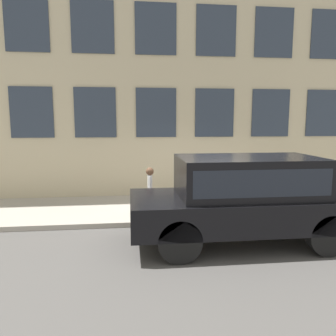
{
  "coord_description": "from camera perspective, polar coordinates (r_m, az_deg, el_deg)",
  "views": [
    {
      "loc": [
        -7.5,
        1.77,
        2.49
      ],
      "look_at": [
        0.42,
        0.85,
        1.35
      ],
      "focal_mm": 35.0,
      "sensor_mm": 36.0,
      "label": 1
    }
  ],
  "objects": [
    {
      "name": "ground_plane",
      "position": [
        8.1,
        6.4,
        -9.79
      ],
      "size": [
        80.0,
        80.0,
        0.0
      ],
      "primitive_type": "plane",
      "color": "#514F4C"
    },
    {
      "name": "sidewalk",
      "position": [
        9.43,
        4.43,
        -6.79
      ],
      "size": [
        2.87,
        60.0,
        0.12
      ],
      "color": "#A8A093",
      "rests_on": "ground_plane"
    },
    {
      "name": "building_facade",
      "position": [
        11.14,
        3.06,
        24.92
      ],
      "size": [
        0.33,
        40.0,
        11.39
      ],
      "color": "#C6B793",
      "rests_on": "ground_plane"
    },
    {
      "name": "fire_hydrant",
      "position": [
        8.2,
        3.17,
        -5.55
      ],
      "size": [
        0.3,
        0.42,
        0.83
      ],
      "color": "red",
      "rests_on": "sidewalk"
    },
    {
      "name": "person",
      "position": [
        8.17,
        -3.17,
        -3.31
      ],
      "size": [
        0.3,
        0.2,
        1.23
      ],
      "rotation": [
        0.0,
        0.0,
        -0.82
      ],
      "color": "#232328",
      "rests_on": "sidewalk"
    },
    {
      "name": "parked_truck_black_near",
      "position": [
        6.82,
        13.2,
        -4.42
      ],
      "size": [
        1.83,
        4.5,
        1.78
      ],
      "color": "black",
      "rests_on": "ground_plane"
    }
  ]
}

